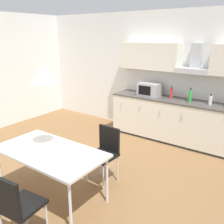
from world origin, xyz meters
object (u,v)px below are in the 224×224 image
(bottle_red, at_px, (171,93))
(bottle_green, at_px, (190,96))
(chair_far_right, at_px, (105,149))
(dining_table, at_px, (50,154))
(pendant_lamp, at_px, (43,74))
(microwave, at_px, (150,89))
(chair_near_right, at_px, (15,203))
(bottle_white, at_px, (210,100))

(bottle_red, relative_size, bottle_green, 0.89)
(bottle_green, xyz_separation_m, chair_far_right, (-0.58, -2.06, -0.52))
(bottle_red, distance_m, dining_table, 2.97)
(pendant_lamp, bearing_deg, dining_table, -63.43)
(microwave, relative_size, bottle_red, 1.86)
(chair_far_right, bearing_deg, bottle_green, 74.17)
(chair_near_right, bearing_deg, chair_far_right, 90.16)
(bottle_white, xyz_separation_m, chair_near_right, (-0.97, -3.66, -0.48))
(pendant_lamp, bearing_deg, bottle_white, 65.36)
(chair_near_right, relative_size, chair_far_right, 1.00)
(bottle_green, bearing_deg, chair_near_right, -99.04)
(bottle_white, height_order, dining_table, bottle_white)
(microwave, height_order, bottle_green, bottle_green)
(dining_table, distance_m, chair_near_right, 0.88)
(bottle_red, distance_m, bottle_white, 0.81)
(bottle_green, distance_m, chair_near_right, 3.72)
(bottle_red, relative_size, chair_near_right, 0.30)
(microwave, distance_m, dining_table, 2.91)
(microwave, height_order, chair_far_right, microwave)
(bottle_white, bearing_deg, pendant_lamp, -114.64)
(dining_table, bearing_deg, bottle_white, 65.36)
(bottle_green, bearing_deg, bottle_red, 171.84)
(chair_near_right, distance_m, pendant_lamp, 1.50)
(bottle_red, bearing_deg, bottle_white, -2.35)
(bottle_red, bearing_deg, chair_near_right, -92.38)
(bottle_white, distance_m, bottle_green, 0.39)
(microwave, height_order, bottle_red, microwave)
(bottle_red, xyz_separation_m, dining_table, (-0.51, -2.91, -0.36))
(dining_table, distance_m, pendant_lamp, 1.08)
(microwave, distance_m, chair_near_right, 3.72)
(bottle_green, relative_size, chair_far_right, 0.33)
(chair_near_right, bearing_deg, dining_table, 114.10)
(bottle_white, bearing_deg, microwave, 179.72)
(chair_near_right, relative_size, pendant_lamp, 2.72)
(bottle_green, height_order, dining_table, bottle_green)
(microwave, relative_size, bottle_white, 2.26)
(chair_near_right, xyz_separation_m, pendant_lamp, (-0.35, 0.79, 1.23))
(dining_table, relative_size, chair_near_right, 1.76)
(dining_table, xyz_separation_m, chair_far_right, (0.35, 0.79, -0.15))
(chair_near_right, bearing_deg, pendant_lamp, 114.10)
(pendant_lamp, bearing_deg, bottle_green, 71.87)
(microwave, height_order, dining_table, microwave)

